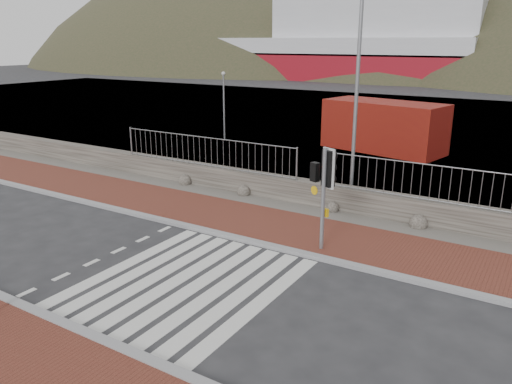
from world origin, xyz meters
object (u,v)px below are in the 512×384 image
Objects in this scene: ferry at (337,44)px; traffic_signal_far at (323,177)px; shipping_container at (384,126)px; streetlight at (360,86)px.

ferry is 16.34× the size of traffic_signal_far.
ferry is at bearing -44.37° from traffic_signal_far.
shipping_container is (-2.84, 14.48, -0.88)m from traffic_signal_far.
ferry is 6.46× the size of streetlight.
traffic_signal_far is 14.78m from shipping_container.
ferry is at bearing 127.95° from shipping_container.
shipping_container is at bearing -64.44° from ferry.
ferry reaches higher than traffic_signal_far.
streetlight is at bearing -66.53° from ferry.
streetlight is at bearing -65.48° from shipping_container.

